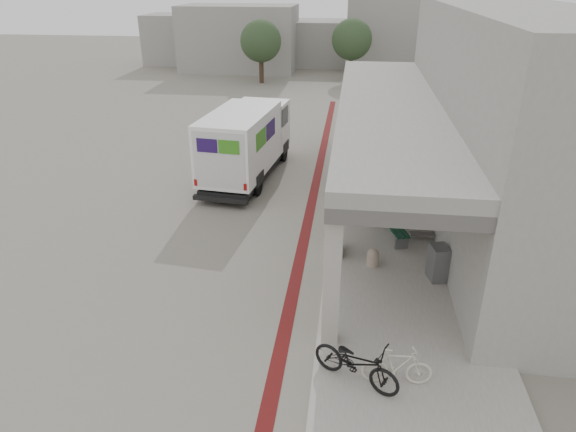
# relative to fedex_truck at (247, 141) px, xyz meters

# --- Properties ---
(ground) EXTENTS (120.00, 120.00, 0.00)m
(ground) POSITION_rel_fedex_truck_xyz_m (1.96, -7.12, -1.59)
(ground) COLOR slate
(ground) RESTS_ON ground
(bike_lane_stripe) EXTENTS (0.35, 40.00, 0.01)m
(bike_lane_stripe) POSITION_rel_fedex_truck_xyz_m (2.96, -5.12, -1.58)
(bike_lane_stripe) COLOR #531010
(bike_lane_stripe) RESTS_ON ground
(sidewalk) EXTENTS (4.40, 28.00, 0.12)m
(sidewalk) POSITION_rel_fedex_truck_xyz_m (5.96, -7.12, -1.53)
(sidewalk) COLOR gray
(sidewalk) RESTS_ON ground
(transit_building) EXTENTS (7.60, 17.00, 7.00)m
(transit_building) POSITION_rel_fedex_truck_xyz_m (8.79, -2.62, 1.81)
(transit_building) COLOR gray
(transit_building) RESTS_ON ground
(distant_backdrop) EXTENTS (28.00, 10.00, 6.50)m
(distant_backdrop) POSITION_rel_fedex_truck_xyz_m (-0.88, 28.77, 1.12)
(distant_backdrop) COLOR gray
(distant_backdrop) RESTS_ON ground
(tree_left) EXTENTS (3.20, 3.20, 4.80)m
(tree_left) POSITION_rel_fedex_truck_xyz_m (-3.04, 20.88, 1.59)
(tree_left) COLOR #38281C
(tree_left) RESTS_ON ground
(tree_mid) EXTENTS (3.20, 3.20, 4.80)m
(tree_mid) POSITION_rel_fedex_truck_xyz_m (3.96, 22.88, 1.59)
(tree_mid) COLOR #38281C
(tree_mid) RESTS_ON ground
(tree_right) EXTENTS (3.20, 3.20, 4.80)m
(tree_right) POSITION_rel_fedex_truck_xyz_m (11.96, 21.88, 1.59)
(tree_right) COLOR #38281C
(tree_right) RESTS_ON ground
(fedex_truck) EXTENTS (2.90, 7.18, 2.98)m
(fedex_truck) POSITION_rel_fedex_truck_xyz_m (0.00, 0.00, 0.00)
(fedex_truck) COLOR black
(fedex_truck) RESTS_ON ground
(bench) EXTENTS (0.98, 2.02, 0.47)m
(bench) POSITION_rel_fedex_truck_xyz_m (5.81, -5.13, -1.13)
(bench) COLOR slate
(bench) RESTS_ON sidewalk
(bollard_near) EXTENTS (0.36, 0.36, 0.54)m
(bollard_near) POSITION_rel_fedex_truck_xyz_m (5.14, -7.07, -1.20)
(bollard_near) COLOR gray
(bollard_near) RESTS_ON sidewalk
(bollard_far) EXTENTS (0.37, 0.37, 0.55)m
(bollard_far) POSITION_rel_fedex_truck_xyz_m (4.06, -6.13, -1.19)
(bollard_far) COLOR tan
(bollard_far) RESTS_ON sidewalk
(utility_cabinet) EXTENTS (0.57, 0.69, 1.01)m
(utility_cabinet) POSITION_rel_fedex_truck_xyz_m (6.90, -7.58, -0.96)
(utility_cabinet) COLOR slate
(utility_cabinet) RESTS_ON sidewalk
(bicycle_black) EXTENTS (2.04, 1.50, 1.02)m
(bicycle_black) POSITION_rel_fedex_truck_xyz_m (4.67, -11.93, -0.96)
(bicycle_black) COLOR black
(bicycle_black) RESTS_ON sidewalk
(bicycle_cream) EXTENTS (1.49, 0.49, 0.88)m
(bicycle_cream) POSITION_rel_fedex_truck_xyz_m (5.51, -11.87, -1.03)
(bicycle_cream) COLOR beige
(bicycle_cream) RESTS_ON sidewalk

